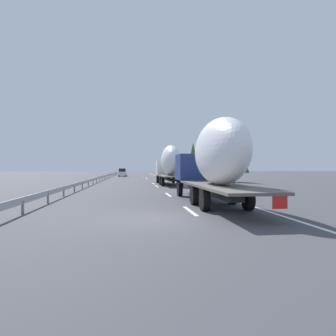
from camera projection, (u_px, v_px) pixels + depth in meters
name	position (u px, v px, depth m)	size (l,w,h in m)	color
ground_plane	(138.00, 180.00, 51.86)	(260.00, 260.00, 0.00)	#424247
lane_stripe_0	(190.00, 211.00, 14.36)	(3.20, 0.20, 0.01)	white
lane_stripe_1	(168.00, 195.00, 23.08)	(3.20, 0.20, 0.01)	white
lane_stripe_2	(157.00, 186.00, 33.70)	(3.20, 0.20, 0.01)	white
lane_stripe_3	(153.00, 184.00, 39.01)	(3.20, 0.20, 0.01)	white
lane_stripe_4	(147.00, 179.00, 57.26)	(3.20, 0.20, 0.01)	white
lane_stripe_5	(146.00, 178.00, 59.97)	(3.20, 0.20, 0.01)	white
lane_stripe_6	(143.00, 176.00, 76.06)	(3.20, 0.20, 0.01)	white
edge_line_right	(166.00, 179.00, 57.49)	(110.00, 0.20, 0.01)	white
truck_lead	(169.00, 163.00, 36.57)	(12.27, 2.55, 4.81)	silver
truck_trailing	(214.00, 159.00, 16.76)	(14.22, 2.55, 4.71)	navy
car_white_van	(122.00, 172.00, 71.96)	(4.18, 1.79, 1.96)	white
car_yellow_coupe	(123.00, 172.00, 83.38)	(4.79, 1.82, 1.88)	gold
road_sign	(171.00, 167.00, 59.33)	(0.10, 0.90, 3.30)	gray
tree_0	(193.00, 156.00, 65.02)	(2.57, 2.57, 7.66)	#472D19
tree_1	(233.00, 148.00, 33.94)	(3.52, 3.52, 7.14)	#472D19
tree_2	(176.00, 161.00, 79.02)	(3.66, 3.66, 6.19)	#472D19
tree_3	(230.00, 155.00, 43.96)	(3.35, 3.35, 6.31)	#472D19
guardrail_median	(105.00, 176.00, 54.12)	(94.00, 0.10, 0.76)	#9EA0A5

